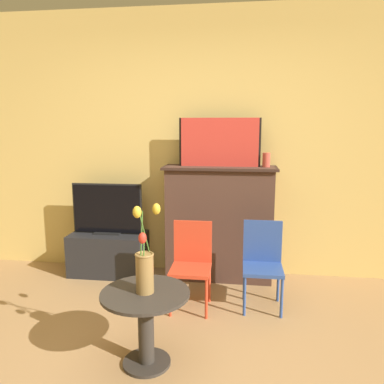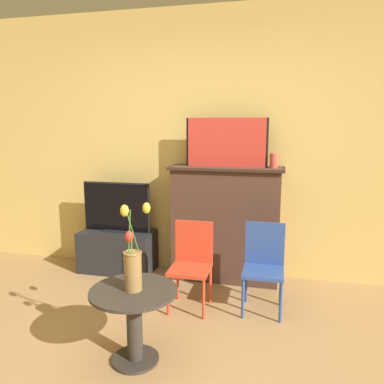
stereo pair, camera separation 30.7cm
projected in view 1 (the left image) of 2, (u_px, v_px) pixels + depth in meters
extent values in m
cube|color=#E0BC66|center=(202.00, 145.00, 3.86)|extent=(8.00, 0.06, 2.70)
cube|color=#4C3328|center=(219.00, 223.00, 3.77)|extent=(1.05, 0.34, 1.15)
cube|color=#35231C|center=(220.00, 168.00, 3.66)|extent=(1.11, 0.38, 0.02)
cube|color=black|center=(220.00, 142.00, 3.64)|extent=(0.79, 0.02, 0.47)
cube|color=red|center=(220.00, 142.00, 3.63)|extent=(0.75, 0.02, 0.47)
cylinder|color=#CC4C3D|center=(266.00, 160.00, 3.60)|extent=(0.07, 0.07, 0.14)
cube|color=#232326|center=(109.00, 253.00, 3.93)|extent=(0.78, 0.40, 0.43)
cube|color=black|center=(108.00, 233.00, 3.89)|extent=(0.28, 0.12, 0.02)
cube|color=black|center=(107.00, 209.00, 3.86)|extent=(0.73, 0.02, 0.53)
cube|color=black|center=(107.00, 209.00, 3.85)|extent=(0.70, 0.02, 0.50)
cylinder|color=red|center=(170.00, 297.00, 3.04)|extent=(0.02, 0.02, 0.34)
cylinder|color=red|center=(206.00, 299.00, 3.01)|extent=(0.02, 0.02, 0.34)
cylinder|color=red|center=(176.00, 282.00, 3.33)|extent=(0.02, 0.02, 0.34)
cylinder|color=red|center=(209.00, 284.00, 3.30)|extent=(0.02, 0.02, 0.34)
cube|color=red|center=(190.00, 270.00, 3.14)|extent=(0.33, 0.33, 0.03)
cube|color=red|center=(193.00, 241.00, 3.25)|extent=(0.33, 0.02, 0.37)
cylinder|color=#2D4C99|center=(244.00, 296.00, 3.05)|extent=(0.02, 0.02, 0.34)
cylinder|color=#2D4C99|center=(282.00, 298.00, 3.02)|extent=(0.02, 0.02, 0.34)
cylinder|color=#2D4C99|center=(244.00, 281.00, 3.35)|extent=(0.02, 0.02, 0.34)
cylinder|color=#2D4C99|center=(278.00, 283.00, 3.31)|extent=(0.02, 0.02, 0.34)
cube|color=#2D4C99|center=(263.00, 269.00, 3.15)|extent=(0.33, 0.33, 0.03)
cube|color=#2D4C99|center=(262.00, 241.00, 3.26)|extent=(0.33, 0.02, 0.37)
cylinder|color=#332D28|center=(147.00, 362.00, 2.46)|extent=(0.31, 0.31, 0.02)
cylinder|color=#332D28|center=(146.00, 330.00, 2.42)|extent=(0.10, 0.10, 0.48)
cylinder|color=#332D28|center=(145.00, 294.00, 2.37)|extent=(0.57, 0.57, 0.02)
cylinder|color=olive|center=(145.00, 273.00, 2.35)|extent=(0.11, 0.11, 0.25)
torus|color=olive|center=(144.00, 255.00, 2.33)|extent=(0.12, 0.12, 0.01)
cylinder|color=#477A2D|center=(144.00, 252.00, 2.30)|extent=(0.01, 0.05, 0.21)
ellipsoid|color=red|center=(142.00, 238.00, 2.24)|extent=(0.05, 0.05, 0.07)
cylinder|color=#477A2D|center=(141.00, 240.00, 2.30)|extent=(0.02, 0.03, 0.37)
ellipsoid|color=gold|center=(137.00, 212.00, 2.25)|extent=(0.05, 0.05, 0.07)
cylinder|color=#477A2D|center=(146.00, 239.00, 2.33)|extent=(0.05, 0.12, 0.35)
ellipsoid|color=gold|center=(156.00, 209.00, 2.40)|extent=(0.05, 0.05, 0.07)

